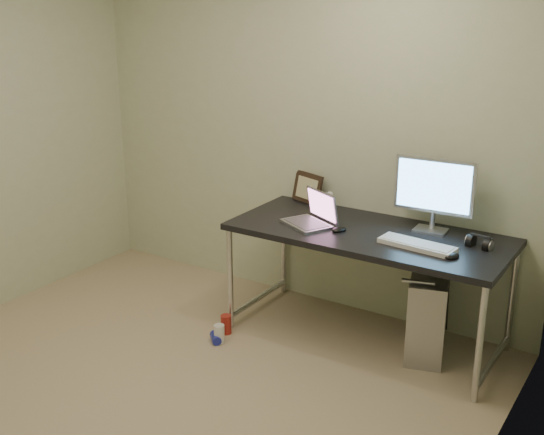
{
  "coord_description": "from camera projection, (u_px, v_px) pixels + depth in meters",
  "views": [
    {
      "loc": [
        2.37,
        -2.37,
        2.18
      ],
      "look_at": [
        0.22,
        1.02,
        0.85
      ],
      "focal_mm": 45.0,
      "sensor_mm": 36.0,
      "label": 1
    }
  ],
  "objects": [
    {
      "name": "cable_a",
      "position": [
        437.0,
        277.0,
        4.48
      ],
      "size": [
        0.01,
        0.16,
        0.69
      ],
      "primitive_type": "cylinder",
      "rotation": [
        0.21,
        0.0,
        0.0
      ],
      "color": "black",
      "rests_on": "ground"
    },
    {
      "name": "picture_frame",
      "position": [
        308.0,
        188.0,
        4.84
      ],
      "size": [
        0.28,
        0.16,
        0.22
      ],
      "primitive_type": "cube",
      "rotation": [
        -0.21,
        0.0,
        -0.33
      ],
      "color": "black",
      "rests_on": "desk"
    },
    {
      "name": "mouse_right",
      "position": [
        452.0,
        255.0,
        3.85
      ],
      "size": [
        0.09,
        0.12,
        0.04
      ],
      "primitive_type": "ellipsoid",
      "rotation": [
        0.0,
        0.0,
        -0.33
      ],
      "color": "black",
      "rests_on": "desk"
    },
    {
      "name": "laptop",
      "position": [
        312.0,
        217.0,
        4.4
      ],
      "size": [
        0.39,
        0.37,
        0.21
      ],
      "rotation": [
        0.0,
        0.0,
        -0.47
      ],
      "color": "silver",
      "rests_on": "desk"
    },
    {
      "name": "floor",
      "position": [
        141.0,
        404.0,
        3.79
      ],
      "size": [
        3.5,
        3.5,
        0.0
      ],
      "primitive_type": "plane",
      "color": "tan",
      "rests_on": "ground"
    },
    {
      "name": "can_blue",
      "position": [
        216.0,
        338.0,
        4.45
      ],
      "size": [
        0.12,
        0.12,
        0.06
      ],
      "primitive_type": "cylinder",
      "rotation": [
        1.57,
        0.0,
        0.81
      ],
      "color": "#212BA0",
      "rests_on": "ground"
    },
    {
      "name": "desk",
      "position": [
        368.0,
        242.0,
        4.31
      ],
      "size": [
        1.75,
        0.77,
        0.75
      ],
      "color": "black",
      "rests_on": "ground"
    },
    {
      "name": "can_white",
      "position": [
        219.0,
        334.0,
        4.44
      ],
      "size": [
        0.08,
        0.08,
        0.13
      ],
      "primitive_type": "cylinder",
      "rotation": [
        0.0,
        0.0,
        -0.27
      ],
      "color": "white",
      "rests_on": "ground"
    },
    {
      "name": "can_red",
      "position": [
        226.0,
        324.0,
        4.56
      ],
      "size": [
        0.1,
        0.1,
        0.13
      ],
      "primitive_type": "cylinder",
      "rotation": [
        0.0,
        0.0,
        -0.48
      ],
      "color": "#A9261D",
      "rests_on": "ground"
    },
    {
      "name": "tower_computer",
      "position": [
        428.0,
        312.0,
        4.27
      ],
      "size": [
        0.36,
        0.56,
        0.57
      ],
      "rotation": [
        0.0,
        0.0,
        0.29
      ],
      "color": "#B7B6BB",
      "rests_on": "ground"
    },
    {
      "name": "wall_right",
      "position": [
        475.0,
        258.0,
        2.5
      ],
      "size": [
        0.02,
        3.5,
        2.5
      ],
      "primitive_type": "cube",
      "color": "beige",
      "rests_on": "ground"
    },
    {
      "name": "headphones",
      "position": [
        479.0,
        243.0,
        4.01
      ],
      "size": [
        0.16,
        0.09,
        0.1
      ],
      "rotation": [
        0.0,
        0.0,
        -0.16
      ],
      "color": "black",
      "rests_on": "desk"
    },
    {
      "name": "cable_b",
      "position": [
        449.0,
        283.0,
        4.43
      ],
      "size": [
        0.02,
        0.11,
        0.71
      ],
      "primitive_type": "cylinder",
      "rotation": [
        0.14,
        0.0,
        0.09
      ],
      "color": "black",
      "rests_on": "ground"
    },
    {
      "name": "monitor",
      "position": [
        434.0,
        189.0,
        4.2
      ],
      "size": [
        0.5,
        0.15,
        0.47
      ],
      "rotation": [
        0.0,
        0.0,
        0.05
      ],
      "color": "silver",
      "rests_on": "desk"
    },
    {
      "name": "mouse_left",
      "position": [
        339.0,
        228.0,
        4.28
      ],
      "size": [
        0.1,
        0.12,
        0.04
      ],
      "primitive_type": "ellipsoid",
      "rotation": [
        0.0,
        0.0,
        -0.35
      ],
      "color": "black",
      "rests_on": "desk"
    },
    {
      "name": "keyboard",
      "position": [
        417.0,
        245.0,
        4.01
      ],
      "size": [
        0.47,
        0.19,
        0.03
      ],
      "primitive_type": "cube",
      "rotation": [
        0.0,
        0.0,
        -0.1
      ],
      "color": "silver",
      "rests_on": "desk"
    },
    {
      "name": "wall_back",
      "position": [
        302.0,
        131.0,
        4.8
      ],
      "size": [
        3.5,
        0.02,
        2.5
      ],
      "primitive_type": "cube",
      "color": "beige",
      "rests_on": "ground"
    },
    {
      "name": "webcam",
      "position": [
        329.0,
        197.0,
        4.66
      ],
      "size": [
        0.04,
        0.03,
        0.13
      ],
      "rotation": [
        0.0,
        0.0,
        0.01
      ],
      "color": "silver",
      "rests_on": "desk"
    }
  ]
}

